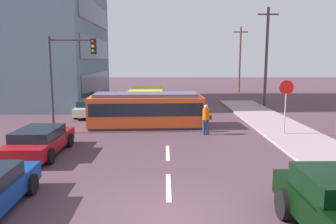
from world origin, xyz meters
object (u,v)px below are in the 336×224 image
Objects in this scene: city_bus at (147,99)px; pedestrian_crossing at (206,118)px; parked_sedan_furthest at (106,98)px; traffic_light_mast at (68,67)px; utility_pole_mid at (266,55)px; utility_pole_far at (240,59)px; stop_sign at (286,96)px; streetcar_tram at (146,109)px; parked_sedan_far at (92,108)px; parked_sedan_mid at (40,141)px.

pedestrian_crossing is (3.69, -7.96, -0.13)m from city_bus.
traffic_light_mast is at bearing -89.41° from parked_sedan_furthest.
utility_pole_mid reaches higher than parked_sedan_furthest.
city_bus is 0.68× the size of utility_pole_far.
utility_pole_mid is (14.15, 11.15, 0.74)m from traffic_light_mast.
utility_pole_mid is at bearing -92.11° from utility_pole_far.
parked_sedan_furthest is at bearing 132.87° from stop_sign.
pedestrian_crossing is at bearing 174.14° from stop_sign.
city_bus is 11.44m from utility_pole_mid.
stop_sign is at bearing -47.13° from parked_sedan_furthest.
utility_pole_mid is (10.32, 3.59, 3.39)m from city_bus.
utility_pole_far is at bearing 58.42° from traffic_light_mast.
utility_pole_far is (14.74, 11.88, 3.59)m from parked_sedan_furthest.
streetcar_tram is at bearing -115.56° from utility_pole_far.
parked_sedan_far is at bearing 136.52° from streetcar_tram.
streetcar_tram is 4.18× the size of pedestrian_crossing.
streetcar_tram is 1.27× the size of city_bus.
utility_pole_mid is at bearing 42.93° from streetcar_tram.
parked_sedan_furthest is 0.53× the size of utility_pole_mid.
traffic_light_mast is (0.06, -5.78, 3.09)m from parked_sedan_far.
utility_pole_far is (7.10, 24.18, 3.27)m from pedestrian_crossing.
utility_pole_far is at bearing 83.22° from stop_sign.
city_bus is 8.77m from pedestrian_crossing.
pedestrian_crossing is at bearing 26.88° from parked_sedan_mid.
parked_sedan_furthest is (-7.64, 12.30, -0.32)m from pedestrian_crossing.
utility_pole_mid is (2.46, 11.98, 2.26)m from stop_sign.
parked_sedan_furthest is 12.30m from traffic_light_mast.
city_bus is at bearing -160.80° from utility_pole_mid.
parked_sedan_far and parked_sedan_furthest have the same top height.
streetcar_tram is 10.95m from parked_sedan_furthest.
parked_sedan_furthest is 17.44m from stop_sign.
parked_sedan_far is 1.49× the size of stop_sign.
parked_sedan_mid is 31.91m from utility_pole_far.
parked_sedan_furthest is (-3.95, 4.34, -0.45)m from city_bus.
utility_pole_mid is at bearing 60.13° from pedestrian_crossing.
city_bus is 1.24× the size of parked_sedan_mid.
streetcar_tram reaches higher than pedestrian_crossing.
parked_sedan_mid and parked_sedan_furthest have the same top height.
parked_sedan_mid is 0.99× the size of parked_sedan_furthest.
utility_pole_mid is (14.28, -0.75, 3.83)m from parked_sedan_furthest.
pedestrian_crossing is at bearing -106.36° from utility_pole_far.
stop_sign is (7.58, -2.64, 1.11)m from streetcar_tram.
utility_pole_mid is (6.63, 11.55, 3.51)m from pedestrian_crossing.
city_bus is 5.89m from parked_sedan_furthest.
parked_sedan_far is 0.95× the size of parked_sedan_furthest.
traffic_light_mast reaches higher than parked_sedan_far.
pedestrian_crossing is 0.39× the size of parked_sedan_far.
parked_sedan_furthest is 19.27m from utility_pole_far.
parked_sedan_far is (-3.89, -1.78, -0.45)m from city_bus.
parked_sedan_far is (0.08, 10.06, 0.00)m from parked_sedan_mid.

